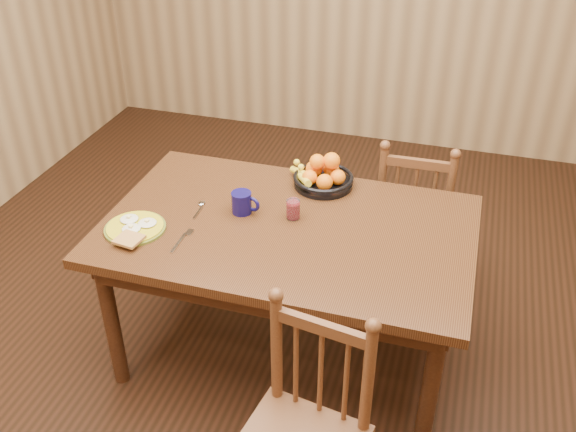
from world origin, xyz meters
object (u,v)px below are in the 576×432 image
(coffee_mug, at_px, (243,202))
(fruit_bowl, at_px, (322,176))
(breakfast_plate, at_px, (135,228))
(chair_far, at_px, (413,216))
(dining_table, at_px, (288,242))

(coffee_mug, height_order, fruit_bowl, fruit_bowl)
(fruit_bowl, bearing_deg, breakfast_plate, -138.16)
(chair_far, bearing_deg, dining_table, 55.35)
(dining_table, height_order, fruit_bowl, fruit_bowl)
(dining_table, height_order, coffee_mug, coffee_mug)
(fruit_bowl, bearing_deg, coffee_mug, -129.87)
(dining_table, distance_m, fruit_bowl, 0.41)
(chair_far, height_order, coffee_mug, chair_far)
(chair_far, distance_m, fruit_bowl, 0.66)
(dining_table, distance_m, breakfast_plate, 0.67)
(breakfast_plate, bearing_deg, coffee_mug, 34.24)
(breakfast_plate, distance_m, fruit_bowl, 0.91)
(dining_table, xyz_separation_m, fruit_bowl, (0.06, 0.38, 0.14))
(fruit_bowl, bearing_deg, dining_table, -98.35)
(dining_table, relative_size, fruit_bowl, 4.94)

